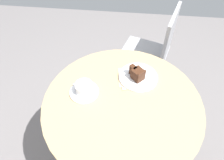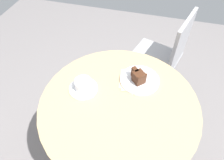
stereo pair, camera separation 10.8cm
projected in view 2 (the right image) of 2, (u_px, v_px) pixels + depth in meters
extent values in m
cube|color=slate|center=(117.00, 157.00, 1.61)|extent=(4.40, 4.40, 0.01)
cylinder|color=tan|center=(119.00, 104.00, 1.05)|extent=(0.84, 0.84, 0.03)
cylinder|color=silver|center=(118.00, 136.00, 1.33)|extent=(0.07, 0.07, 0.70)
cylinder|color=silver|center=(117.00, 156.00, 1.60)|extent=(0.38, 0.38, 0.02)
cylinder|color=white|center=(83.00, 88.00, 1.09)|extent=(0.16, 0.16, 0.01)
cylinder|color=white|center=(83.00, 84.00, 1.07)|extent=(0.09, 0.09, 0.06)
cylinder|color=beige|center=(83.00, 81.00, 1.05)|extent=(0.08, 0.08, 0.00)
torus|color=white|center=(93.00, 86.00, 1.06)|extent=(0.05, 0.01, 0.05)
cube|color=silver|center=(74.00, 87.00, 1.09)|extent=(0.02, 0.09, 0.00)
ellipsoid|color=silver|center=(76.00, 80.00, 1.12)|extent=(0.02, 0.02, 0.00)
cylinder|color=white|center=(140.00, 80.00, 1.13)|extent=(0.22, 0.22, 0.01)
cube|color=#422619|center=(138.00, 80.00, 1.11)|extent=(0.08, 0.08, 0.03)
cube|color=#422619|center=(135.00, 75.00, 1.13)|extent=(0.05, 0.05, 0.03)
cube|color=#422314|center=(139.00, 78.00, 1.09)|extent=(0.08, 0.08, 0.01)
cube|color=#422314|center=(135.00, 73.00, 1.12)|extent=(0.05, 0.05, 0.01)
cube|color=#422619|center=(139.00, 76.00, 1.08)|extent=(0.08, 0.08, 0.03)
cube|color=#422619|center=(135.00, 71.00, 1.10)|extent=(0.05, 0.05, 0.03)
cube|color=#422314|center=(139.00, 74.00, 1.07)|extent=(0.08, 0.08, 0.01)
cube|color=#422314|center=(135.00, 69.00, 1.09)|extent=(0.05, 0.05, 0.01)
cube|color=#422314|center=(142.00, 80.00, 1.07)|extent=(0.05, 0.05, 0.07)
cube|color=silver|center=(134.00, 76.00, 1.14)|extent=(0.04, 0.10, 0.00)
cube|color=silver|center=(140.00, 70.00, 1.17)|extent=(0.03, 0.04, 0.00)
cube|color=tan|center=(133.00, 79.00, 1.14)|extent=(0.17, 0.17, 0.00)
cube|color=tan|center=(133.00, 82.00, 1.13)|extent=(0.17, 0.17, 0.00)
cylinder|color=#9E9EA3|center=(142.00, 60.00, 2.01)|extent=(0.02, 0.02, 0.46)
cylinder|color=#9E9EA3|center=(126.00, 81.00, 1.83)|extent=(0.02, 0.02, 0.46)
cylinder|color=#9E9EA3|center=(173.00, 73.00, 1.90)|extent=(0.02, 0.02, 0.46)
cylinder|color=#9E9EA3|center=(159.00, 96.00, 1.72)|extent=(0.02, 0.02, 0.46)
cube|color=#9E9EA3|center=(154.00, 58.00, 1.69)|extent=(0.48, 0.48, 0.02)
cube|color=#9E9EA3|center=(181.00, 44.00, 1.46)|extent=(0.13, 0.35, 0.42)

